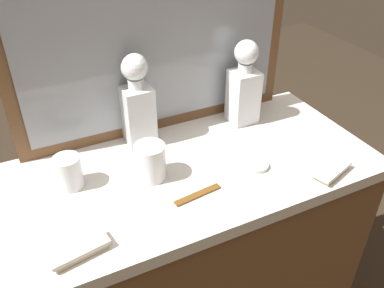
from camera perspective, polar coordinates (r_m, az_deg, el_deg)
name	(u,v)px	position (r m, az deg, el deg)	size (l,w,h in m)	color
dresser	(192,264)	(1.51, 0.00, -16.30)	(1.10, 0.53, 0.87)	brown
dresser_mirror	(155,26)	(1.25, -5.19, 15.99)	(0.90, 0.03, 0.69)	brown
crystal_decanter_far_left	(138,108)	(1.27, -7.53, 4.91)	(0.09, 0.09, 0.29)	white
crystal_decanter_far_right	(244,90)	(1.38, 7.18, 7.42)	(0.09, 0.09, 0.29)	white
crystal_tumbler_front	(69,173)	(1.16, -16.72, -3.91)	(0.07, 0.07, 0.09)	white
crystal_tumbler_right	(150,163)	(1.14, -5.79, -2.64)	(0.09, 0.09, 0.11)	white
silver_brush_right	(332,171)	(1.24, 18.82, -3.52)	(0.14, 0.09, 0.02)	#B7A88C
silver_brush_center	(78,250)	(0.99, -15.50, -14.03)	(0.15, 0.08, 0.02)	#B7A88C
porcelain_dish	(256,165)	(1.22, 8.86, -2.91)	(0.07, 0.07, 0.01)	silver
tortoiseshell_comb	(198,195)	(1.11, 0.80, -7.07)	(0.14, 0.04, 0.01)	brown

